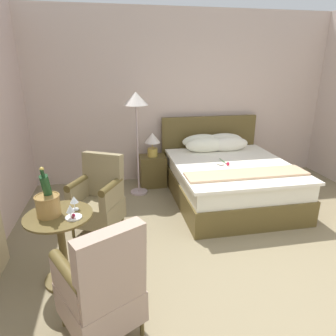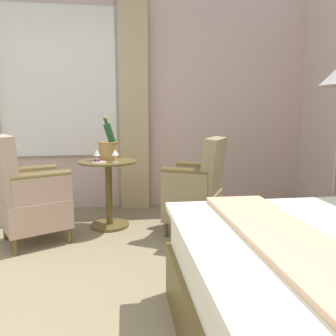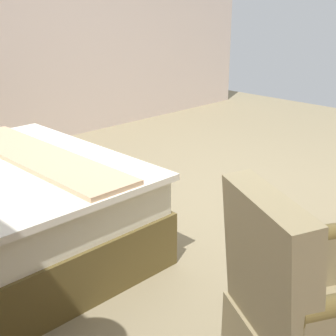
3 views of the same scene
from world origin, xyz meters
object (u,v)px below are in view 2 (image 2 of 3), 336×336
(champagne_bucket, at_px, (109,148))
(wine_glass_near_bucket, at_px, (97,153))
(wine_glass_near_edge, at_px, (115,153))
(snack_plate, at_px, (99,162))
(armchair_facing_bed, at_px, (29,196))
(side_table_round, at_px, (109,189))
(armchair_by_window, at_px, (198,190))

(champagne_bucket, distance_m, wine_glass_near_bucket, 0.23)
(wine_glass_near_bucket, height_order, wine_glass_near_edge, wine_glass_near_bucket)
(snack_plate, bearing_deg, wine_glass_near_edge, 91.58)
(champagne_bucket, distance_m, armchair_facing_bed, 0.95)
(side_table_round, bearing_deg, armchair_facing_bed, -62.00)
(wine_glass_near_edge, xyz_separation_m, snack_plate, (0.00, -0.17, -0.09))
(wine_glass_near_edge, relative_size, snack_plate, 0.92)
(champagne_bucket, height_order, wine_glass_near_edge, champagne_bucket)
(armchair_facing_bed, bearing_deg, champagne_bucket, 122.26)
(wine_glass_near_bucket, distance_m, armchair_by_window, 1.09)
(wine_glass_near_bucket, bearing_deg, side_table_round, 140.12)
(wine_glass_near_edge, distance_m, armchair_by_window, 0.92)
(side_table_round, xyz_separation_m, champagne_bucket, (-0.08, 0.01, 0.44))
(wine_glass_near_edge, bearing_deg, armchair_facing_bed, -73.15)
(armchair_by_window, bearing_deg, snack_plate, -99.65)
(side_table_round, bearing_deg, champagne_bucket, 173.99)
(wine_glass_near_bucket, relative_size, armchair_by_window, 0.14)
(side_table_round, distance_m, armchair_facing_bed, 0.81)
(champagne_bucket, xyz_separation_m, snack_plate, (0.22, -0.10, -0.12))
(side_table_round, xyz_separation_m, armchair_facing_bed, (0.38, -0.72, 0.04))
(side_table_round, height_order, wine_glass_near_bucket, wine_glass_near_bucket)
(side_table_round, bearing_deg, wine_glass_near_bucket, -39.88)
(snack_plate, bearing_deg, wine_glass_near_bucket, -139.03)
(armchair_facing_bed, bearing_deg, side_table_round, 118.00)
(armchair_by_window, xyz_separation_m, armchair_facing_bed, (0.07, -1.62, 0.00))
(armchair_by_window, distance_m, armchair_facing_bed, 1.62)
(side_table_round, height_order, armchair_by_window, armchair_by_window)
(armchair_facing_bed, bearing_deg, wine_glass_near_bucket, 112.65)
(wine_glass_near_edge, xyz_separation_m, armchair_facing_bed, (0.24, -0.80, -0.36))
(side_table_round, relative_size, armchair_facing_bed, 0.71)
(champagne_bucket, relative_size, wine_glass_near_bucket, 3.38)
(champagne_bucket, bearing_deg, side_table_round, -6.01)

